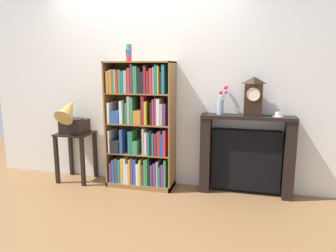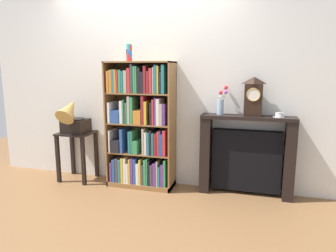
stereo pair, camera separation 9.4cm
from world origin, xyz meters
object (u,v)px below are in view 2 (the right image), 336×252
at_px(side_table_left, 77,146).
at_px(teacup_with_saucer, 279,115).
at_px(bookshelf, 141,129).
at_px(fireplace_mantel, 246,156).
at_px(cup_stack, 129,53).
at_px(flower_vase, 221,104).
at_px(mantel_clock, 253,96).
at_px(gramophone, 73,117).

xyz_separation_m(side_table_left, teacup_with_saucer, (2.58, 0.08, 0.53)).
distance_m(bookshelf, teacup_with_saucer, 1.67).
distance_m(fireplace_mantel, teacup_with_saucer, 0.62).
relative_size(cup_stack, fireplace_mantel, 0.19).
bearing_deg(bookshelf, flower_vase, 4.31).
bearing_deg(fireplace_mantel, bookshelf, -176.14).
relative_size(mantel_clock, teacup_with_saucer, 3.50).
xyz_separation_m(bookshelf, flower_vase, (1.00, 0.07, 0.35)).
relative_size(gramophone, fireplace_mantel, 0.48).
distance_m(mantel_clock, flower_vase, 0.38).
relative_size(bookshelf, mantel_clock, 3.54).
distance_m(bookshelf, cup_stack, 0.96).
xyz_separation_m(side_table_left, mantel_clock, (2.29, 0.08, 0.73)).
bearing_deg(gramophone, bookshelf, 5.03).
xyz_separation_m(gramophone, flower_vase, (1.92, 0.16, 0.22)).
bearing_deg(side_table_left, bookshelf, 0.93).
relative_size(side_table_left, fireplace_mantel, 0.61).
bearing_deg(bookshelf, teacup_with_saucer, 2.38).
height_order(cup_stack, gramophone, cup_stack).
bearing_deg(gramophone, fireplace_mantel, 4.34).
relative_size(bookshelf, cup_stack, 7.72).
height_order(cup_stack, teacup_with_saucer, cup_stack).
height_order(gramophone, mantel_clock, mantel_clock).
distance_m(side_table_left, gramophone, 0.42).
distance_m(cup_stack, gramophone, 1.14).
bearing_deg(flower_vase, mantel_clock, -1.36).
bearing_deg(gramophone, mantel_clock, 3.69).
xyz_separation_m(bookshelf, side_table_left, (-0.93, -0.02, -0.28)).
bearing_deg(flower_vase, fireplace_mantel, 2.45).
bearing_deg(mantel_clock, side_table_left, -177.97).
height_order(side_table_left, mantel_clock, mantel_clock).
relative_size(mantel_clock, flower_vase, 1.33).
distance_m(cup_stack, mantel_clock, 1.59).
height_order(mantel_clock, teacup_with_saucer, mantel_clock).
height_order(cup_stack, flower_vase, cup_stack).
bearing_deg(bookshelf, cup_stack, 177.87).
bearing_deg(teacup_with_saucer, gramophone, -176.67).
xyz_separation_m(fireplace_mantel, flower_vase, (-0.32, -0.01, 0.63)).
xyz_separation_m(cup_stack, teacup_with_saucer, (1.79, 0.06, -0.71)).
distance_m(flower_vase, teacup_with_saucer, 0.66).
bearing_deg(fireplace_mantel, side_table_left, -177.35).
bearing_deg(side_table_left, gramophone, -90.00).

